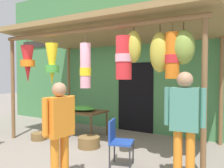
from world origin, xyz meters
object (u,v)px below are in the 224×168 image
at_px(flower_heap_on_table, 82,108).
at_px(display_table, 79,113).
at_px(vendor_in_orange, 184,119).
at_px(folding_chair, 118,139).
at_px(wicker_basket_by_table, 39,136).
at_px(shopper_by_bananas, 60,126).
at_px(wicker_basket_spare, 89,142).

bearing_deg(flower_heap_on_table, display_table, 175.98).
relative_size(display_table, vendor_in_orange, 0.84).
bearing_deg(folding_chair, flower_heap_on_table, 144.94).
distance_m(wicker_basket_by_table, vendor_in_orange, 3.96).
height_order(vendor_in_orange, shopper_by_bananas, vendor_in_orange).
xyz_separation_m(vendor_in_orange, shopper_by_bananas, (-1.55, -0.97, -0.10)).
xyz_separation_m(wicker_basket_by_table, wicker_basket_spare, (1.47, 0.16, 0.03)).
height_order(flower_heap_on_table, vendor_in_orange, vendor_in_orange).
bearing_deg(vendor_in_orange, folding_chair, 172.01).
bearing_deg(wicker_basket_by_table, flower_heap_on_table, 50.78).
bearing_deg(flower_heap_on_table, folding_chair, -35.06).
distance_m(wicker_basket_spare, vendor_in_orange, 2.61).
bearing_deg(vendor_in_orange, wicker_basket_spare, 161.74).
height_order(folding_chair, wicker_basket_by_table, folding_chair).
relative_size(display_table, shopper_by_bananas, 0.93).
height_order(display_table, flower_heap_on_table, flower_heap_on_table).
xyz_separation_m(flower_heap_on_table, vendor_in_orange, (3.09, -1.48, 0.26)).
height_order(flower_heap_on_table, wicker_basket_spare, flower_heap_on_table).
height_order(wicker_basket_by_table, vendor_in_orange, vendor_in_orange).
height_order(folding_chair, wicker_basket_spare, folding_chair).
relative_size(flower_heap_on_table, vendor_in_orange, 0.46).
xyz_separation_m(wicker_basket_by_table, shopper_by_bananas, (2.25, -1.58, 0.82)).
height_order(wicker_basket_by_table, shopper_by_bananas, shopper_by_bananas).
distance_m(folding_chair, wicker_basket_spare, 1.31).
bearing_deg(vendor_in_orange, shopper_by_bananas, -148.03).
bearing_deg(display_table, vendor_in_orange, -24.87).
xyz_separation_m(wicker_basket_spare, shopper_by_bananas, (0.78, -1.74, 0.78)).
height_order(flower_heap_on_table, wicker_basket_by_table, flower_heap_on_table).
bearing_deg(flower_heap_on_table, shopper_by_bananas, -57.81).
xyz_separation_m(display_table, flower_heap_on_table, (0.11, -0.01, 0.13)).
distance_m(flower_heap_on_table, shopper_by_bananas, 2.89).
bearing_deg(flower_heap_on_table, vendor_in_orange, -25.54).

